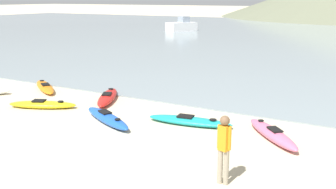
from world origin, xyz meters
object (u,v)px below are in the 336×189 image
object	(u,v)px
kayak_on_sand_1	(272,134)
kayak_on_sand_7	(107,118)
kayak_on_sand_6	(45,87)
person_near_foreground	(224,145)
moored_boat_1	(182,26)
kayak_on_sand_0	(190,121)
kayak_on_sand_3	(43,105)
kayak_on_sand_4	(108,97)

from	to	relation	value
kayak_on_sand_1	kayak_on_sand_7	bearing A→B (deg)	-167.50
kayak_on_sand_1	kayak_on_sand_6	xyz separation A→B (m)	(-11.75, 1.37, -0.04)
kayak_on_sand_6	person_near_foreground	bearing A→B (deg)	-23.90
kayak_on_sand_7	moored_boat_1	bearing A→B (deg)	113.93
kayak_on_sand_0	kayak_on_sand_6	bearing A→B (deg)	170.99
kayak_on_sand_3	moored_boat_1	size ratio (longest dim) A/B	0.66
kayak_on_sand_0	moored_boat_1	size ratio (longest dim) A/B	0.73
kayak_on_sand_6	person_near_foreground	xyz separation A→B (m)	(11.55, -5.12, 0.86)
kayak_on_sand_0	kayak_on_sand_4	xyz separation A→B (m)	(-4.66, 1.18, 0.03)
moored_boat_1	kayak_on_sand_0	bearing A→B (deg)	-61.73
kayak_on_sand_6	person_near_foreground	distance (m)	12.67
kayak_on_sand_6	kayak_on_sand_1	bearing A→B (deg)	-6.66
kayak_on_sand_1	moored_boat_1	world-z (taller)	moored_boat_1
kayak_on_sand_6	moored_boat_1	distance (m)	35.49
kayak_on_sand_6	moored_boat_1	xyz separation A→B (m)	(-10.26, 33.97, 0.59)
person_near_foreground	kayak_on_sand_7	bearing A→B (deg)	156.02
kayak_on_sand_0	kayak_on_sand_6	distance (m)	8.87
kayak_on_sand_0	kayak_on_sand_1	size ratio (longest dim) A/B	1.22
person_near_foreground	moored_boat_1	size ratio (longest dim) A/B	0.40
moored_boat_1	kayak_on_sand_7	bearing A→B (deg)	-66.07
kayak_on_sand_4	kayak_on_sand_6	distance (m)	4.10
kayak_on_sand_4	kayak_on_sand_7	distance (m)	3.09
kayak_on_sand_0	moored_boat_1	world-z (taller)	moored_boat_1
kayak_on_sand_1	kayak_on_sand_7	size ratio (longest dim) A/B	0.84
person_near_foreground	moored_boat_1	world-z (taller)	moored_boat_1
kayak_on_sand_0	kayak_on_sand_3	bearing A→B (deg)	-170.41
kayak_on_sand_1	person_near_foreground	size ratio (longest dim) A/B	1.50
kayak_on_sand_4	moored_boat_1	bearing A→B (deg)	112.78
kayak_on_sand_0	kayak_on_sand_1	xyz separation A→B (m)	(2.99, 0.02, 0.04)
kayak_on_sand_6	kayak_on_sand_4	bearing A→B (deg)	-2.92
kayak_on_sand_4	kayak_on_sand_7	bearing A→B (deg)	-52.12
kayak_on_sand_0	kayak_on_sand_7	xyz separation A→B (m)	(-2.77, -1.26, 0.03)
kayak_on_sand_0	kayak_on_sand_7	size ratio (longest dim) A/B	1.03
kayak_on_sand_3	kayak_on_sand_4	world-z (taller)	kayak_on_sand_4
person_near_foreground	kayak_on_sand_4	bearing A→B (deg)	146.63
kayak_on_sand_3	person_near_foreground	size ratio (longest dim) A/B	1.64
person_near_foreground	kayak_on_sand_1	bearing A→B (deg)	87.03
kayak_on_sand_0	kayak_on_sand_3	xyz separation A→B (m)	(-6.30, -1.06, 0.00)
kayak_on_sand_1	kayak_on_sand_4	world-z (taller)	kayak_on_sand_1
kayak_on_sand_7	kayak_on_sand_6	bearing A→B (deg)	156.17
person_near_foreground	moored_boat_1	bearing A→B (deg)	119.16
kayak_on_sand_1	moored_boat_1	xyz separation A→B (m)	(-22.00, 35.34, 0.55)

